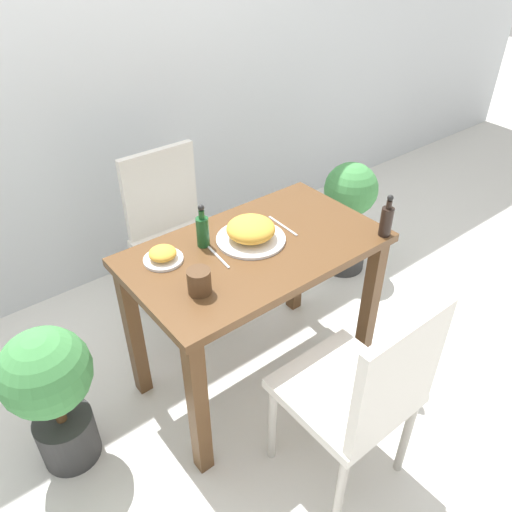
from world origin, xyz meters
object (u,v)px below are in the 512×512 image
(side_plate, at_px, (163,255))
(potted_plant_right, at_px, (348,214))
(food_plate, at_px, (251,231))
(chair_far, at_px, (175,229))
(potted_plant_left, at_px, (51,389))
(chair_near, at_px, (364,391))
(sauce_bottle, at_px, (203,230))
(drink_cup, at_px, (199,281))
(condiment_bottle, at_px, (386,220))

(side_plate, distance_m, potted_plant_right, 1.37)
(food_plate, relative_size, side_plate, 1.85)
(chair_far, bearing_deg, food_plate, -87.70)
(chair_far, height_order, potted_plant_left, chair_far)
(chair_far, height_order, potted_plant_right, chair_far)
(chair_near, height_order, sauce_bottle, sauce_bottle)
(chair_near, distance_m, chair_far, 1.29)
(sauce_bottle, xyz_separation_m, potted_plant_right, (1.12, 0.21, -0.43))
(drink_cup, xyz_separation_m, sauce_bottle, (0.17, 0.24, 0.03))
(drink_cup, relative_size, condiment_bottle, 0.50)
(chair_near, bearing_deg, potted_plant_right, -135.54)
(drink_cup, relative_size, potted_plant_left, 0.14)
(potted_plant_right, bearing_deg, sauce_bottle, -169.39)
(side_plate, xyz_separation_m, potted_plant_right, (1.30, 0.20, -0.39))
(drink_cup, bearing_deg, food_plate, 23.14)
(condiment_bottle, xyz_separation_m, potted_plant_right, (0.50, 0.61, -0.43))
(drink_cup, height_order, potted_plant_left, drink_cup)
(condiment_bottle, xyz_separation_m, potted_plant_left, (-1.33, 0.39, -0.41))
(chair_far, distance_m, side_plate, 0.65)
(potted_plant_left, bearing_deg, condiment_bottle, -16.54)
(sauce_bottle, xyz_separation_m, condiment_bottle, (0.63, -0.40, 0.00))
(side_plate, height_order, drink_cup, drink_cup)
(side_plate, height_order, potted_plant_right, side_plate)
(chair_near, relative_size, drink_cup, 9.71)
(chair_near, height_order, condiment_bottle, condiment_bottle)
(chair_near, height_order, side_plate, chair_near)
(potted_plant_right, bearing_deg, chair_far, 163.17)
(food_plate, height_order, potted_plant_right, food_plate)
(drink_cup, distance_m, potted_plant_left, 0.69)
(drink_cup, bearing_deg, chair_far, 66.78)
(chair_near, height_order, chair_far, same)
(side_plate, height_order, condiment_bottle, condiment_bottle)
(chair_near, distance_m, food_plate, 0.75)
(chair_far, distance_m, condiment_bottle, 1.07)
(food_plate, distance_m, potted_plant_left, 0.96)
(food_plate, xyz_separation_m, potted_plant_left, (-0.87, 0.08, -0.38))
(chair_far, xyz_separation_m, potted_plant_right, (0.98, -0.30, -0.13))
(sauce_bottle, relative_size, potted_plant_left, 0.28)
(food_plate, bearing_deg, potted_plant_left, 174.45)
(condiment_bottle, distance_m, potted_plant_left, 1.44)
(chair_far, relative_size, condiment_bottle, 4.85)
(side_plate, distance_m, drink_cup, 0.24)
(chair_near, relative_size, condiment_bottle, 4.85)
(chair_far, relative_size, drink_cup, 9.71)
(food_plate, xyz_separation_m, condiment_bottle, (0.46, -0.31, 0.03))
(potted_plant_left, distance_m, potted_plant_right, 1.84)
(chair_near, xyz_separation_m, potted_plant_left, (-0.81, 0.78, -0.11))
(drink_cup, bearing_deg, sauce_bottle, 53.84)
(drink_cup, height_order, condiment_bottle, condiment_bottle)
(food_plate, bearing_deg, chair_far, 92.30)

